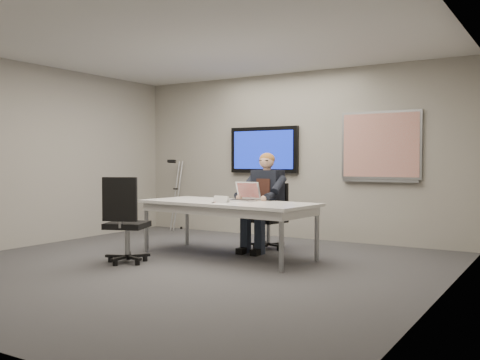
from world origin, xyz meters
The scene contains 15 objects.
floor centered at (0.00, 0.00, 0.00)m, with size 6.00×6.00×0.02m, color #353537.
ceiling centered at (0.00, 0.00, 2.80)m, with size 6.00×6.00×0.02m, color silver.
wall_back centered at (0.00, 3.00, 1.40)m, with size 6.00×0.02×2.80m, color #9B988C.
wall_left centered at (-3.00, 0.00, 1.40)m, with size 0.02×6.00×2.80m, color #9B988C.
wall_right centered at (3.00, 0.00, 1.40)m, with size 0.02×6.00×2.80m, color #9B988C.
conference_table centered at (0.08, 0.88, 0.67)m, with size 2.53×1.24×0.75m.
tv_display centered at (-0.50, 2.95, 1.50)m, with size 1.30×0.09×0.80m.
whiteboard centered at (1.55, 2.97, 1.53)m, with size 1.25×0.08×1.10m.
office_chair_far centered at (0.26, 1.78, 0.30)m, with size 0.57×0.57×0.98m.
office_chair_near centered at (-0.76, -0.20, 0.34)m, with size 0.68×0.68×1.10m.
seated_person centered at (0.25, 1.53, 0.58)m, with size 0.46×0.78×1.43m.
crutch centered at (-2.30, 2.78, 0.68)m, with size 0.18×0.37×1.36m, color #ACAFB4, non-canonical shape.
laptop centered at (0.22, 1.11, 0.82)m, with size 0.37×0.35×0.26m.
name_tent centered at (0.11, 0.69, 0.80)m, with size 0.23×0.06×0.09m, color silver, non-canonical shape.
pen centered at (0.05, 0.59, 0.76)m, with size 0.01×0.01×0.13m, color black.
Camera 1 is at (4.02, -5.20, 1.30)m, focal length 40.00 mm.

